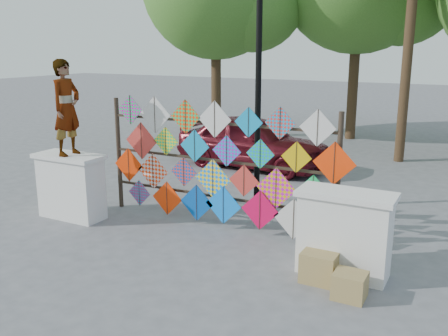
{
  "coord_description": "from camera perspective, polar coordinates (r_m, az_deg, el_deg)",
  "views": [
    {
      "loc": [
        4.35,
        -7.11,
        3.33
      ],
      "look_at": [
        0.27,
        0.6,
        1.18
      ],
      "focal_mm": 40.0,
      "sensor_mm": 36.0,
      "label": 1
    }
  ],
  "objects": [
    {
      "name": "ground",
      "position": [
        8.98,
        -3.37,
        -7.95
      ],
      "size": [
        80.0,
        80.0,
        0.0
      ],
      "primitive_type": "plane",
      "color": "gray",
      "rests_on": "ground"
    },
    {
      "name": "parapet_left",
      "position": [
        10.23,
        -17.08,
        -1.96
      ],
      "size": [
        1.4,
        0.65,
        1.28
      ],
      "color": "white",
      "rests_on": "ground"
    },
    {
      "name": "parapet_right",
      "position": [
        7.59,
        13.59,
        -7.23
      ],
      "size": [
        1.4,
        0.65,
        1.28
      ],
      "color": "white",
      "rests_on": "ground"
    },
    {
      "name": "kite_rack",
      "position": [
        9.18,
        -0.7,
        0.35
      ],
      "size": [
        4.96,
        0.24,
        2.39
      ],
      "color": "#30241A",
      "rests_on": "ground"
    },
    {
      "name": "vendor_woman",
      "position": [
        9.91,
        -17.56,
        6.58
      ],
      "size": [
        0.46,
        0.68,
        1.81
      ],
      "primitive_type": "imported",
      "rotation": [
        0.0,
        0.0,
        1.61
      ],
      "color": "#99999E",
      "rests_on": "parapet_left"
    },
    {
      "name": "sedan",
      "position": [
        13.88,
        3.25,
        3.05
      ],
      "size": [
        4.43,
        2.1,
        1.46
      ],
      "primitive_type": "imported",
      "rotation": [
        0.0,
        0.0,
        1.48
      ],
      "color": "#560E18",
      "rests_on": "ground"
    },
    {
      "name": "lamppost",
      "position": [
        9.99,
        3.95,
        10.16
      ],
      "size": [
        0.28,
        0.28,
        4.46
      ],
      "color": "black",
      "rests_on": "ground"
    },
    {
      "name": "cardboard_box_near",
      "position": [
        7.47,
        10.89,
        -10.99
      ],
      "size": [
        0.5,
        0.45,
        0.45
      ],
      "primitive_type": "cube",
      "color": "olive",
      "rests_on": "ground"
    },
    {
      "name": "cardboard_box_far",
      "position": [
        7.11,
        14.18,
        -12.89
      ],
      "size": [
        0.43,
        0.4,
        0.36
      ],
      "primitive_type": "cube",
      "color": "olive",
      "rests_on": "ground"
    }
  ]
}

